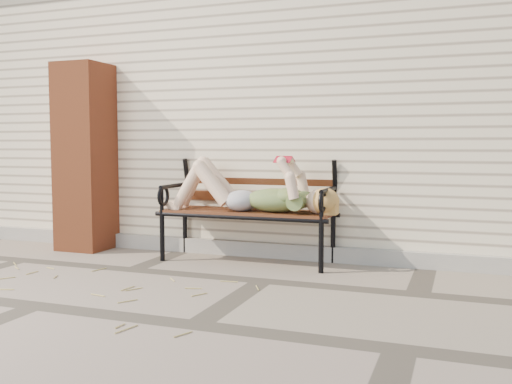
% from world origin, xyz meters
% --- Properties ---
extents(ground, '(80.00, 80.00, 0.00)m').
position_xyz_m(ground, '(0.00, 0.00, 0.00)').
color(ground, '#796E5D').
rests_on(ground, ground).
extents(house_wall, '(8.00, 4.00, 3.00)m').
position_xyz_m(house_wall, '(0.00, 3.00, 1.50)').
color(house_wall, beige).
rests_on(house_wall, ground).
extents(foundation_strip, '(8.00, 0.10, 0.15)m').
position_xyz_m(foundation_strip, '(0.00, 0.97, 0.07)').
color(foundation_strip, '#ACA99C').
rests_on(foundation_strip, ground).
extents(brick_pillar, '(0.50, 0.50, 2.00)m').
position_xyz_m(brick_pillar, '(-2.30, 0.75, 1.00)').
color(brick_pillar, brown).
rests_on(brick_pillar, ground).
extents(garden_bench, '(1.80, 0.72, 1.17)m').
position_xyz_m(garden_bench, '(-0.41, 0.81, 0.66)').
color(garden_bench, black).
rests_on(garden_bench, ground).
extents(reading_woman, '(1.70, 0.39, 0.54)m').
position_xyz_m(reading_woman, '(-0.39, 0.67, 0.69)').
color(reading_woman, '#093E45').
rests_on(reading_woman, ground).
extents(straw_scatter, '(3.02, 1.62, 0.01)m').
position_xyz_m(straw_scatter, '(-1.42, -0.92, 0.01)').
color(straw_scatter, tan).
rests_on(straw_scatter, ground).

